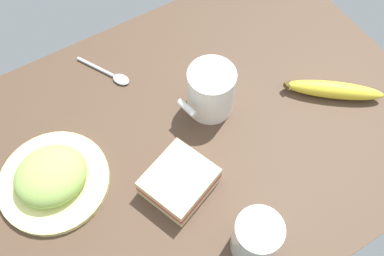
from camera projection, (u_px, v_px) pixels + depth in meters
tabletop at (192, 139)px, 80.72cm from camera, size 90.00×64.00×2.00cm
plate_of_food at (52, 178)px, 73.44cm from camera, size 19.22×19.22×6.36cm
coffee_mug_black at (211, 90)px, 78.74cm from camera, size 11.23×8.78×10.00cm
sandwich_main at (179, 181)px, 72.97cm from camera, size 13.64×13.00×4.40cm
glass_of_milk at (256, 238)px, 66.08cm from camera, size 7.36×7.36×9.33cm
banana at (334, 90)px, 82.99cm from camera, size 16.67×14.43×3.35cm
spoon at (111, 74)px, 86.46cm from camera, size 7.41×11.84×0.80cm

